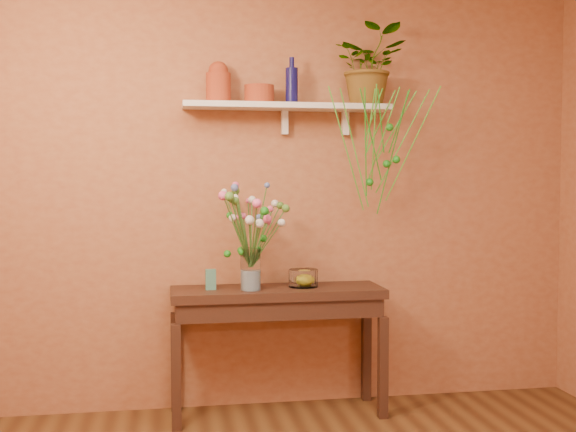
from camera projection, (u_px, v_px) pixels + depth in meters
room at (360, 211)px, 2.62m from camera, size 4.04×4.04×2.70m
sideboard at (277, 306)px, 4.39m from camera, size 1.31×0.42×0.79m
wall_shelf at (289, 107)px, 4.44m from camera, size 1.30×0.24×0.19m
terracotta_jug at (218, 83)px, 4.38m from camera, size 0.17×0.17×0.26m
terracotta_pot at (259, 94)px, 4.42m from camera, size 0.19×0.19×0.11m
blue_bottle at (292, 85)px, 4.42m from camera, size 0.09×0.09×0.29m
spider_plant at (370, 66)px, 4.51m from camera, size 0.52×0.48×0.49m
plant_fronds at (383, 147)px, 4.40m from camera, size 0.67×0.36×0.78m
glass_vase at (251, 272)px, 4.29m from camera, size 0.12×0.12×0.26m
bouquet at (250, 216)px, 4.26m from camera, size 0.44×0.59×0.52m
glass_bowl at (303, 279)px, 4.42m from camera, size 0.18×0.18×0.11m
lemon at (304, 280)px, 4.44m from camera, size 0.08×0.08×0.08m
carton at (211, 279)px, 4.31m from camera, size 0.06×0.05×0.12m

